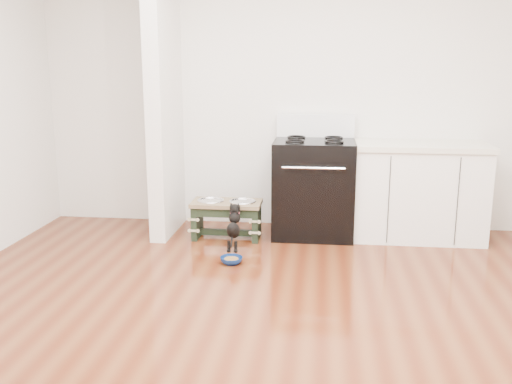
% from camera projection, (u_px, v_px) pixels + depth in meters
% --- Properties ---
extents(ground, '(5.00, 5.00, 0.00)m').
position_uv_depth(ground, '(264.00, 335.00, 3.51)').
color(ground, '#4F1E0E').
rests_on(ground, ground).
extents(room_shell, '(5.00, 5.00, 5.00)m').
position_uv_depth(room_shell, '(265.00, 66.00, 3.15)').
color(room_shell, silver).
rests_on(room_shell, ground).
extents(partition_wall, '(0.15, 0.80, 2.70)m').
position_uv_depth(partition_wall, '(164.00, 94.00, 5.38)').
color(partition_wall, silver).
rests_on(partition_wall, ground).
extents(oven_range, '(0.76, 0.69, 1.14)m').
position_uv_depth(oven_range, '(314.00, 186.00, 5.47)').
color(oven_range, black).
rests_on(oven_range, ground).
extents(cabinet_run, '(1.24, 0.64, 0.91)m').
position_uv_depth(cabinet_run, '(418.00, 191.00, 5.38)').
color(cabinet_run, white).
rests_on(cabinet_run, ground).
extents(dog_feeder, '(0.65, 0.35, 0.37)m').
position_uv_depth(dog_feeder, '(227.00, 212.00, 5.39)').
color(dog_feeder, black).
rests_on(dog_feeder, ground).
extents(puppy, '(0.11, 0.34, 0.40)m').
position_uv_depth(puppy, '(234.00, 225.00, 5.09)').
color(puppy, black).
rests_on(puppy, ground).
extents(floor_bowl, '(0.23, 0.23, 0.06)m').
position_uv_depth(floor_bowl, '(231.00, 260.00, 4.75)').
color(floor_bowl, navy).
rests_on(floor_bowl, ground).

